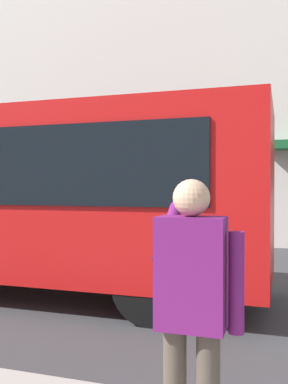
{
  "coord_description": "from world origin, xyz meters",
  "views": [
    {
      "loc": [
        -1.85,
        6.77,
        1.8
      ],
      "look_at": [
        0.31,
        0.14,
        1.72
      ],
      "focal_mm": 39.91,
      "sensor_mm": 36.0,
      "label": 1
    }
  ],
  "objects": [
    {
      "name": "ground_plane",
      "position": [
        0.0,
        0.0,
        0.0
      ],
      "size": [
        60.0,
        60.0,
        0.0
      ],
      "primitive_type": "plane",
      "color": "#38383A"
    },
    {
      "name": "building_facade_far",
      "position": [
        -0.02,
        -6.8,
        5.99
      ],
      "size": [
        28.0,
        1.55,
        12.0
      ],
      "color": "beige",
      "rests_on": "ground_plane"
    },
    {
      "name": "red_bus",
      "position": [
        2.81,
        0.39,
        1.68
      ],
      "size": [
        9.05,
        2.54,
        3.08
      ],
      "color": "red",
      "rests_on": "ground_plane"
    },
    {
      "name": "pedestrian_photographer",
      "position": [
        -1.35,
        4.31,
        1.14
      ],
      "size": [
        0.53,
        0.52,
        1.7
      ],
      "color": "#4C4238",
      "rests_on": "sidewalk_curb"
    }
  ]
}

